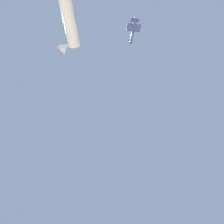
{
  "coord_description": "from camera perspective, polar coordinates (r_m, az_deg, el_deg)",
  "views": [
    {
      "loc": [
        -17.55,
        85.23,
        4.37
      ],
      "look_at": [
        3.74,
        44.08,
        60.62
      ],
      "focal_mm": 31.76,
      "sensor_mm": 36.0,
      "label": 1
    }
  ],
  "objects": [
    {
      "name": "chase_jet_trailing",
      "position": [
        124.8,
        6.07,
        22.31
      ],
      "size": [
        10.98,
        14.21,
        4.0
      ],
      "rotation": [
        0.0,
        0.0,
        -0.98
      ],
      "color": "#38478C"
    }
  ]
}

